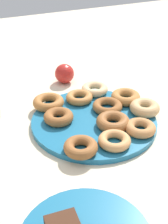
{
  "coord_description": "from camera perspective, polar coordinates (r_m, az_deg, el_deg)",
  "views": [
    {
      "loc": [
        -0.61,
        0.32,
        0.47
      ],
      "look_at": [
        0.0,
        0.03,
        0.04
      ],
      "focal_mm": 48.59,
      "sensor_mm": 36.0,
      "label": 1
    }
  ],
  "objects": [
    {
      "name": "donut_3",
      "position": [
        0.7,
        -0.63,
        -6.62
      ],
      "size": [
        0.11,
        0.11,
        0.03
      ],
      "primitive_type": "torus",
      "rotation": [
        0.0,
        0.0,
        2.26
      ],
      "color": "#995B2D",
      "rests_on": "donut_plate"
    },
    {
      "name": "donut_0",
      "position": [
        0.78,
        10.57,
        -2.95
      ],
      "size": [
        0.11,
        0.11,
        0.02
      ],
      "primitive_type": "torus",
      "rotation": [
        0.0,
        0.0,
        5.48
      ],
      "color": "#C6844C",
      "rests_on": "donut_plate"
    },
    {
      "name": "donut_1",
      "position": [
        0.91,
        7.83,
        2.83
      ],
      "size": [
        0.12,
        0.12,
        0.03
      ],
      "primitive_type": "torus",
      "rotation": [
        0.0,
        0.0,
        0.59
      ],
      "color": "#BC7A3D",
      "rests_on": "donut_plate"
    },
    {
      "name": "donut_8",
      "position": [
        0.88,
        -6.7,
        1.85
      ],
      "size": [
        0.13,
        0.13,
        0.03
      ],
      "primitive_type": "torus",
      "rotation": [
        0.0,
        0.0,
        2.42
      ],
      "color": "#AD6B33",
      "rests_on": "donut_plate"
    },
    {
      "name": "donut_6",
      "position": [
        0.86,
        11.35,
        0.8
      ],
      "size": [
        0.12,
        0.12,
        0.03
      ],
      "primitive_type": "torus",
      "rotation": [
        0.0,
        0.0,
        2.25
      ],
      "color": "tan",
      "rests_on": "donut_plate"
    },
    {
      "name": "donut_2",
      "position": [
        0.9,
        -0.89,
        2.76
      ],
      "size": [
        0.11,
        0.11,
        0.02
      ],
      "primitive_type": "torus",
      "rotation": [
        0.0,
        0.0,
        4.16
      ],
      "color": "#BC7A3D",
      "rests_on": "donut_plate"
    },
    {
      "name": "donut_7",
      "position": [
        0.95,
        2.02,
        4.32
      ],
      "size": [
        0.1,
        0.1,
        0.02
      ],
      "primitive_type": "torus",
      "rotation": [
        0.0,
        0.0,
        2.94
      ],
      "color": "#EABC84",
      "rests_on": "donut_plate"
    },
    {
      "name": "ground_plane",
      "position": [
        0.83,
        1.86,
        -2.16
      ],
      "size": [
        2.4,
        2.4,
        0.0
      ],
      "primitive_type": "plane",
      "color": "beige"
    },
    {
      "name": "donut_plate",
      "position": [
        0.83,
        1.87,
        -1.73
      ],
      "size": [
        0.34,
        0.34,
        0.01
      ],
      "primitive_type": "cylinder",
      "color": "#1E6B93",
      "rests_on": "ground_plane"
    },
    {
      "name": "donut_9",
      "position": [
        0.73,
        5.76,
        -5.36
      ],
      "size": [
        0.08,
        0.08,
        0.02
      ],
      "primitive_type": "torus",
      "rotation": [
        0.0,
        0.0,
        4.65
      ],
      "color": "tan",
      "rests_on": "donut_plate"
    },
    {
      "name": "apple",
      "position": [
        1.04,
        -3.7,
        7.22
      ],
      "size": [
        0.07,
        0.07,
        0.07
      ],
      "primitive_type": "sphere",
      "color": "red",
      "rests_on": "ground_plane"
    },
    {
      "name": "donut_5",
      "position": [
        0.81,
        -4.81,
        -0.91
      ],
      "size": [
        0.11,
        0.11,
        0.03
      ],
      "primitive_type": "torus",
      "rotation": [
        0.0,
        0.0,
        5.5
      ],
      "color": "#995B2D",
      "rests_on": "donut_plate"
    },
    {
      "name": "donut_4",
      "position": [
        0.79,
        5.46,
        -1.84
      ],
      "size": [
        0.12,
        0.12,
        0.03
      ],
      "primitive_type": "torus",
      "rotation": [
        0.0,
        0.0,
        2.5
      ],
      "color": "#995B2D",
      "rests_on": "donut_plate"
    },
    {
      "name": "donut_10",
      "position": [
        0.86,
        4.42,
        1.1
      ],
      "size": [
        0.12,
        0.12,
        0.02
      ],
      "primitive_type": "torus",
      "rotation": [
        0.0,
        0.0,
        2.62
      ],
      "color": "#995B2D",
      "rests_on": "donut_plate"
    }
  ]
}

